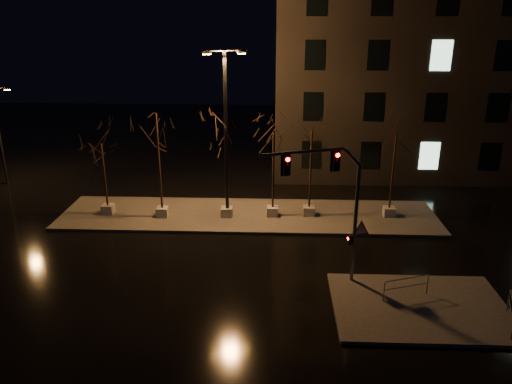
{
  "coord_description": "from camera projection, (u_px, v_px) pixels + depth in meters",
  "views": [
    {
      "loc": [
        1.59,
        -21.2,
        11.21
      ],
      "look_at": [
        0.6,
        2.46,
        2.8
      ],
      "focal_mm": 35.0,
      "sensor_mm": 36.0,
      "label": 1
    }
  ],
  "objects": [
    {
      "name": "streetlight_main",
      "position": [
        226.0,
        125.0,
        27.19
      ],
      "size": [
        2.29,
        1.04,
        9.39
      ],
      "rotation": [
        0.0,
        0.0,
        0.35
      ],
      "color": "black",
      "rests_on": "median"
    },
    {
      "name": "tree_2",
      "position": [
        225.0,
        138.0,
        27.51
      ],
      "size": [
        1.8,
        1.8,
        6.12
      ],
      "color": "#B1B0A5",
      "rests_on": "median"
    },
    {
      "name": "streetlight_far",
      "position": [
        0.0,
        132.0,
        34.01
      ],
      "size": [
        1.32,
        0.39,
        6.72
      ],
      "rotation": [
        0.0,
        0.0,
        0.16
      ],
      "color": "black",
      "rests_on": "ground"
    },
    {
      "name": "tree_0",
      "position": [
        103.0,
        159.0,
        28.36
      ],
      "size": [
        1.8,
        1.8,
        4.37
      ],
      "color": "#B1B0A5",
      "rests_on": "median"
    },
    {
      "name": "tree_4",
      "position": [
        311.0,
        149.0,
        27.89
      ],
      "size": [
        1.8,
        1.8,
        5.24
      ],
      "color": "#B1B0A5",
      "rests_on": "median"
    },
    {
      "name": "guard_rail_b",
      "position": [
        511.0,
        310.0,
        18.69
      ],
      "size": [
        0.71,
        1.95,
        0.98
      ],
      "rotation": [
        0.0,
        0.0,
        1.24
      ],
      "color": "#54565B",
      "rests_on": "sidewalk_corner"
    },
    {
      "name": "median",
      "position": [
        248.0,
        215.0,
        29.4
      ],
      "size": [
        22.0,
        5.0,
        0.15
      ],
      "primitive_type": "cube",
      "color": "#44413D",
      "rests_on": "ground"
    },
    {
      "name": "traffic_signal_mast",
      "position": [
        336.0,
        197.0,
        20.5
      ],
      "size": [
        4.75,
        1.7,
        6.1
      ],
      "rotation": [
        0.0,
        0.0,
        0.34
      ],
      "color": "#54565B",
      "rests_on": "sidewalk_corner"
    },
    {
      "name": "building",
      "position": [
        441.0,
        67.0,
        37.66
      ],
      "size": [
        25.0,
        12.0,
        15.0
      ],
      "primitive_type": "cube",
      "color": "black",
      "rests_on": "ground"
    },
    {
      "name": "tree_5",
      "position": [
        395.0,
        152.0,
        27.82
      ],
      "size": [
        1.8,
        1.8,
        5.05
      ],
      "color": "#B1B0A5",
      "rests_on": "median"
    },
    {
      "name": "sidewalk_corner",
      "position": [
        420.0,
        307.0,
        20.16
      ],
      "size": [
        7.0,
        5.0,
        0.15
      ],
      "primitive_type": "cube",
      "color": "#44413D",
      "rests_on": "ground"
    },
    {
      "name": "tree_1",
      "position": [
        157.0,
        137.0,
        27.49
      ],
      "size": [
        1.8,
        1.8,
        6.19
      ],
      "color": "#B1B0A5",
      "rests_on": "median"
    },
    {
      "name": "guard_rail_a",
      "position": [
        406.0,
        285.0,
        20.52
      ],
      "size": [
        1.99,
        0.74,
        0.91
      ],
      "rotation": [
        0.0,
        0.0,
        0.34
      ],
      "color": "#54565B",
      "rests_on": "sidewalk_corner"
    },
    {
      "name": "ground",
      "position": [
        241.0,
        264.0,
        23.77
      ],
      "size": [
        90.0,
        90.0,
        0.0
      ],
      "primitive_type": "plane",
      "color": "black",
      "rests_on": "ground"
    },
    {
      "name": "tree_3",
      "position": [
        273.0,
        152.0,
        27.88
      ],
      "size": [
        1.8,
        1.8,
        5.04
      ],
      "color": "#B1B0A5",
      "rests_on": "median"
    }
  ]
}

